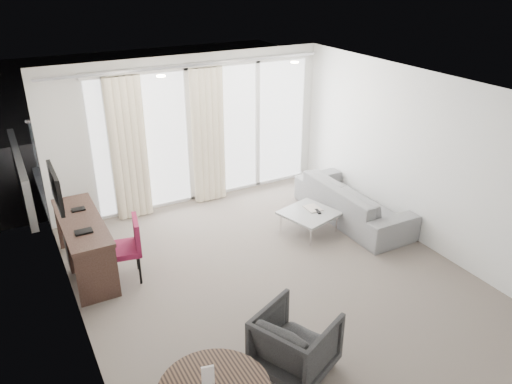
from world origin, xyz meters
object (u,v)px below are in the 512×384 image
desk_chair (123,250)px  rattan_chair_b (246,145)px  sofa (353,201)px  desk (85,246)px  tub_armchair (295,342)px  coffee_table (309,222)px  rattan_chair_a (204,144)px

desk_chair → rattan_chair_b: 4.71m
sofa → desk: bearing=83.1°
tub_armchair → coffee_table: bearing=-61.2°
rattan_chair_a → desk_chair: bearing=-143.1°
sofa → rattan_chair_a: bearing=17.1°
desk → tub_armchair: size_ratio=2.22×
sofa → rattan_chair_b: bearing=6.3°
tub_armchair → rattan_chair_a: size_ratio=0.98×
coffee_table → rattan_chair_a: bearing=93.8°
desk_chair → rattan_chair_a: size_ratio=1.15×
desk_chair → rattan_chair_b: desk_chair is taller
rattan_chair_a → rattan_chair_b: bearing=-46.2°
desk_chair → coffee_table: size_ratio=1.16×
desk_chair → sofa: 3.84m
tub_armchair → rattan_chair_b: rattan_chair_b is taller
desk_chair → coffee_table: 2.96m
desk → tub_armchair: bearing=-62.1°
tub_armchair → rattan_chair_b: (2.33, 5.69, 0.02)m
sofa → desk_chair: bearing=89.0°
desk_chair → coffee_table: desk_chair is taller
desk_chair → sofa: size_ratio=0.40×
tub_armchair → desk_chair: bearing=-0.0°
desk_chair → coffee_table: (2.95, -0.09, -0.28)m
coffee_table → rattan_chair_b: bearing=80.7°
rattan_chair_b → tub_armchair: bearing=-124.6°
desk → desk_chair: (0.42, -0.45, 0.05)m
desk → sofa: desk is taller
desk_chair → desk: bearing=143.3°
desk_chair → tub_armchair: bearing=-54.9°
desk → coffee_table: desk is taller
tub_armchair → rattan_chair_b: size_ratio=1.04×
sofa → rattan_chair_a: rattan_chair_a is taller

